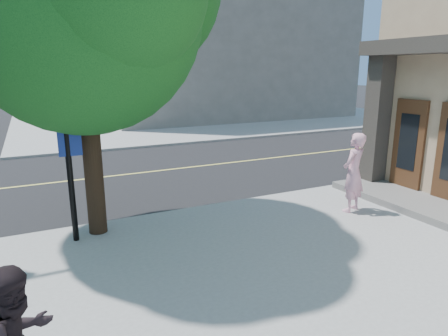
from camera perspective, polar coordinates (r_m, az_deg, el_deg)
ground at (r=9.88m, az=-26.29°, el=-9.07°), size 140.00×140.00×0.00m
road_ew at (r=14.16m, az=-26.41°, el=-2.30°), size 140.00×9.00×0.01m
sidewalk_ne at (r=33.58m, az=-2.77°, el=7.94°), size 29.00×25.00×0.12m
filler_ne at (r=34.22m, az=-2.45°, el=19.90°), size 18.00×16.00×14.00m
man_on_phone at (r=10.40m, az=18.16°, el=-0.64°), size 0.86×0.72×2.01m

